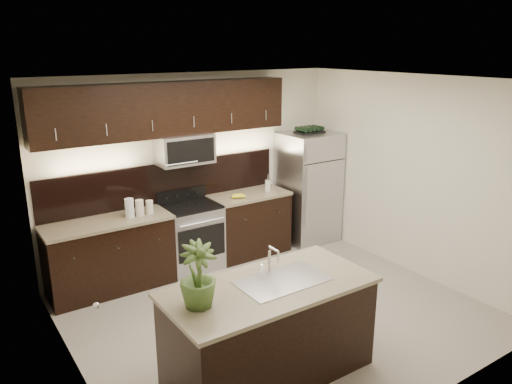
# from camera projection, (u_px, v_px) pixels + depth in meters

# --- Properties ---
(ground) EXTENTS (4.50, 4.50, 0.00)m
(ground) POSITION_uv_depth(u_px,v_px,m) (277.00, 312.00, 5.93)
(ground) COLOR gray
(ground) RESTS_ON ground
(room_walls) EXTENTS (4.52, 4.02, 2.71)m
(room_walls) POSITION_uv_depth(u_px,v_px,m) (272.00, 176.00, 5.36)
(room_walls) COLOR beige
(room_walls) RESTS_ON ground
(counter_run) EXTENTS (3.51, 0.65, 0.94)m
(counter_run) POSITION_uv_depth(u_px,v_px,m) (178.00, 239.00, 6.89)
(counter_run) COLOR black
(counter_run) RESTS_ON ground
(upper_fixtures) EXTENTS (3.49, 0.40, 1.66)m
(upper_fixtures) POSITION_uv_depth(u_px,v_px,m) (169.00, 117.00, 6.55)
(upper_fixtures) COLOR black
(upper_fixtures) RESTS_ON counter_run
(island) EXTENTS (1.96, 0.96, 0.94)m
(island) POSITION_uv_depth(u_px,v_px,m) (269.00, 330.00, 4.70)
(island) COLOR black
(island) RESTS_ON ground
(sink_faucet) EXTENTS (0.84, 0.50, 0.28)m
(sink_faucet) POSITION_uv_depth(u_px,v_px,m) (282.00, 279.00, 4.65)
(sink_faucet) COLOR silver
(sink_faucet) RESTS_ON island
(refrigerator) EXTENTS (0.84, 0.76, 1.75)m
(refrigerator) POSITION_uv_depth(u_px,v_px,m) (308.00, 187.00, 7.94)
(refrigerator) COLOR #B2B2B7
(refrigerator) RESTS_ON ground
(wine_rack) EXTENTS (0.43, 0.27, 0.10)m
(wine_rack) POSITION_uv_depth(u_px,v_px,m) (309.00, 130.00, 7.68)
(wine_rack) COLOR black
(wine_rack) RESTS_ON refrigerator
(plant) EXTENTS (0.33, 0.33, 0.56)m
(plant) POSITION_uv_depth(u_px,v_px,m) (198.00, 275.00, 4.12)
(plant) COLOR #3C5722
(plant) RESTS_ON island
(canisters) EXTENTS (0.37, 0.11, 0.25)m
(canisters) POSITION_uv_depth(u_px,v_px,m) (137.00, 208.00, 6.39)
(canisters) COLOR silver
(canisters) RESTS_ON counter_run
(french_press) EXTENTS (0.09, 0.09, 0.26)m
(french_press) POSITION_uv_depth(u_px,v_px,m) (268.00, 185.00, 7.49)
(french_press) COLOR silver
(french_press) RESTS_ON counter_run
(bananas) EXTENTS (0.25, 0.23, 0.06)m
(bananas) POSITION_uv_depth(u_px,v_px,m) (234.00, 196.00, 7.16)
(bananas) COLOR yellow
(bananas) RESTS_ON counter_run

